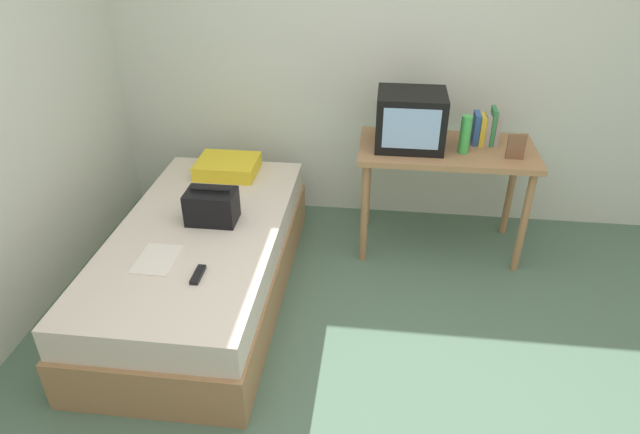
# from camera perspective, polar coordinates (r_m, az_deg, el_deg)

# --- Properties ---
(ground_plane) EXTENTS (8.00, 8.00, 0.00)m
(ground_plane) POSITION_cam_1_polar(r_m,az_deg,el_deg) (2.99, 3.82, -18.08)
(ground_plane) COLOR #4C6B56
(wall_back) EXTENTS (5.20, 0.10, 2.60)m
(wall_back) POSITION_cam_1_polar(r_m,az_deg,el_deg) (4.08, 6.28, 17.16)
(wall_back) COLOR silver
(wall_back) RESTS_ON ground
(bed) EXTENTS (1.00, 2.00, 0.49)m
(bed) POSITION_cam_1_polar(r_m,az_deg,el_deg) (3.54, -12.00, -4.54)
(bed) COLOR #9E754C
(bed) RESTS_ON ground
(desk) EXTENTS (1.16, 0.60, 0.78)m
(desk) POSITION_cam_1_polar(r_m,az_deg,el_deg) (3.82, 12.80, 5.67)
(desk) COLOR #9E754C
(desk) RESTS_ON ground
(tv) EXTENTS (0.44, 0.39, 0.36)m
(tv) POSITION_cam_1_polar(r_m,az_deg,el_deg) (3.69, 9.30, 9.87)
(tv) COLOR black
(tv) RESTS_ON desk
(water_bottle) EXTENTS (0.07, 0.07, 0.25)m
(water_bottle) POSITION_cam_1_polar(r_m,az_deg,el_deg) (3.68, 14.72, 8.23)
(water_bottle) COLOR green
(water_bottle) RESTS_ON desk
(book_row) EXTENTS (0.17, 0.14, 0.25)m
(book_row) POSITION_cam_1_polar(r_m,az_deg,el_deg) (3.86, 16.74, 8.75)
(book_row) COLOR #2D5699
(book_row) RESTS_ON desk
(picture_frame) EXTENTS (0.11, 0.02, 0.17)m
(picture_frame) POSITION_cam_1_polar(r_m,az_deg,el_deg) (3.69, 19.55, 6.85)
(picture_frame) COLOR brown
(picture_frame) RESTS_ON desk
(pillow) EXTENTS (0.42, 0.35, 0.10)m
(pillow) POSITION_cam_1_polar(r_m,az_deg,el_deg) (4.01, -9.50, 5.15)
(pillow) COLOR yellow
(pillow) RESTS_ON bed
(handbag) EXTENTS (0.30, 0.20, 0.22)m
(handbag) POSITION_cam_1_polar(r_m,az_deg,el_deg) (3.40, -11.09, 1.09)
(handbag) COLOR black
(handbag) RESTS_ON bed
(magazine) EXTENTS (0.21, 0.29, 0.01)m
(magazine) POSITION_cam_1_polar(r_m,az_deg,el_deg) (3.17, -16.43, -4.19)
(magazine) COLOR white
(magazine) RESTS_ON bed
(remote_dark) EXTENTS (0.04, 0.16, 0.02)m
(remote_dark) POSITION_cam_1_polar(r_m,az_deg,el_deg) (2.98, -12.46, -5.82)
(remote_dark) COLOR black
(remote_dark) RESTS_ON bed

